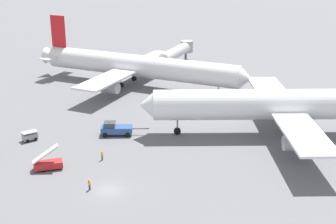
# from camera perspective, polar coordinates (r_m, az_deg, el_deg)

# --- Properties ---
(ground_plane) EXTENTS (600.00, 600.00, 0.00)m
(ground_plane) POSITION_cam_1_polar(r_m,az_deg,el_deg) (69.38, -7.30, -9.49)
(ground_plane) COLOR slate
(airliner_at_gate_left) EXTENTS (58.20, 42.58, 16.39)m
(airliner_at_gate_left) POSITION_cam_1_polar(r_m,az_deg,el_deg) (117.80, -3.70, 5.63)
(airliner_at_gate_left) COLOR silver
(airliner_at_gate_left) RESTS_ON ground
(airliner_being_pushed) EXTENTS (48.68, 42.26, 16.14)m
(airliner_being_pushed) POSITION_cam_1_polar(r_m,az_deg,el_deg) (88.63, 13.04, 0.85)
(airliner_being_pushed) COLOR white
(airliner_being_pushed) RESTS_ON ground
(pushback_tug) EXTENTS (8.91, 4.40, 2.88)m
(pushback_tug) POSITION_cam_1_polar(r_m,az_deg,el_deg) (87.97, -6.45, -2.06)
(pushback_tug) COLOR #2D4C8C
(pushback_tug) RESTS_ON ground
(gse_stair_truck_yellow) EXTENTS (4.82, 4.25, 4.06)m
(gse_stair_truck_yellow) POSITION_cam_1_polar(r_m,az_deg,el_deg) (76.79, -14.56, -6.12)
(gse_stair_truck_yellow) COLOR red
(gse_stair_truck_yellow) RESTS_ON ground
(gse_baggage_cart_trailing) EXTENTS (2.85, 3.14, 1.71)m
(gse_baggage_cart_trailing) POSITION_cam_1_polar(r_m,az_deg,el_deg) (88.77, -16.61, -2.84)
(gse_baggage_cart_trailing) COLOR gray
(gse_baggage_cart_trailing) RESTS_ON ground
(ground_crew_marshaller_foreground) EXTENTS (0.36, 0.50, 1.75)m
(ground_crew_marshaller_foreground) POSITION_cam_1_polar(r_m,az_deg,el_deg) (69.41, -9.63, -8.74)
(ground_crew_marshaller_foreground) COLOR #2D3351
(ground_crew_marshaller_foreground) RESTS_ON ground
(ground_crew_wing_walker_right) EXTENTS (0.36, 0.49, 1.65)m
(ground_crew_wing_walker_right) POSITION_cam_1_polar(r_m,az_deg,el_deg) (78.27, -8.11, -5.27)
(ground_crew_wing_walker_right) COLOR #4C4C51
(ground_crew_wing_walker_right) RESTS_ON ground
(jet_bridge) EXTENTS (4.78, 20.74, 6.03)m
(jet_bridge) POSITION_cam_1_polar(r_m,az_deg,el_deg) (138.81, 1.27, 7.48)
(jet_bridge) COLOR #B7B7BC
(jet_bridge) RESTS_ON ground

